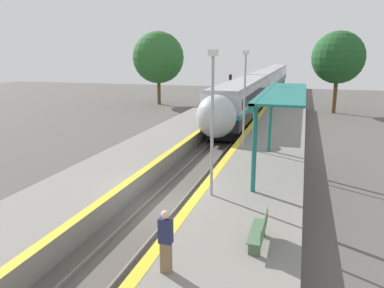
# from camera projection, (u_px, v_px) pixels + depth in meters

# --- Properties ---
(ground_plane) EXTENTS (120.00, 120.00, 0.00)m
(ground_plane) POSITION_uv_depth(u_px,v_px,m) (162.00, 207.00, 16.49)
(ground_plane) COLOR #56514C
(rail_left) EXTENTS (0.08, 90.00, 0.15)m
(rail_left) POSITION_uv_depth(u_px,v_px,m) (147.00, 204.00, 16.67)
(rail_left) COLOR slate
(rail_left) RESTS_ON ground_plane
(rail_right) EXTENTS (0.08, 90.00, 0.15)m
(rail_right) POSITION_uv_depth(u_px,v_px,m) (177.00, 207.00, 16.27)
(rail_right) COLOR slate
(rail_right) RESTS_ON ground_plane
(train) EXTENTS (2.91, 64.74, 4.03)m
(train) POSITION_uv_depth(u_px,v_px,m) (264.00, 83.00, 54.34)
(train) COLOR black
(train) RESTS_ON ground_plane
(platform_right) EXTENTS (4.37, 64.00, 0.91)m
(platform_right) POSITION_uv_depth(u_px,v_px,m) (247.00, 207.00, 15.34)
(platform_right) COLOR gray
(platform_right) RESTS_ON ground_plane
(platform_left) EXTENTS (4.06, 64.00, 0.91)m
(platform_left) POSITION_uv_depth(u_px,v_px,m) (90.00, 189.00, 17.38)
(platform_left) COLOR gray
(platform_left) RESTS_ON ground_plane
(platform_bench) EXTENTS (0.44, 1.78, 0.89)m
(platform_bench) POSITION_uv_depth(u_px,v_px,m) (260.00, 230.00, 11.34)
(platform_bench) COLOR #4C6B4C
(platform_bench) RESTS_ON platform_right
(person_waiting) EXTENTS (0.36, 0.23, 1.77)m
(person_waiting) POSITION_uv_depth(u_px,v_px,m) (166.00, 240.00, 9.82)
(person_waiting) COLOR #7F6647
(person_waiting) RESTS_ON platform_right
(railway_signal) EXTENTS (0.28, 0.28, 4.35)m
(railway_signal) POSITION_uv_depth(u_px,v_px,m) (230.00, 90.00, 40.31)
(railway_signal) COLOR #59595E
(railway_signal) RESTS_ON ground_plane
(lamppost_near) EXTENTS (0.36, 0.20, 5.84)m
(lamppost_near) POSITION_uv_depth(u_px,v_px,m) (212.00, 116.00, 14.66)
(lamppost_near) COLOR #9E9EA3
(lamppost_near) RESTS_ON platform_right
(lamppost_mid) EXTENTS (0.36, 0.20, 5.84)m
(lamppost_mid) POSITION_uv_depth(u_px,v_px,m) (245.00, 94.00, 22.19)
(lamppost_mid) COLOR #9E9EA3
(lamppost_mid) RESTS_ON platform_right
(station_canopy) EXTENTS (2.02, 10.01, 3.93)m
(station_canopy) POSITION_uv_depth(u_px,v_px,m) (277.00, 97.00, 18.08)
(station_canopy) COLOR #1E6B66
(station_canopy) RESTS_ON platform_right
(background_tree_left) EXTENTS (6.54, 6.54, 9.30)m
(background_tree_left) POSITION_uv_depth(u_px,v_px,m) (158.00, 58.00, 47.83)
(background_tree_left) COLOR brown
(background_tree_left) RESTS_ON ground_plane
(background_tree_right) EXTENTS (5.67, 5.67, 8.95)m
(background_tree_right) POSITION_uv_depth(u_px,v_px,m) (338.00, 58.00, 40.75)
(background_tree_right) COLOR brown
(background_tree_right) RESTS_ON ground_plane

